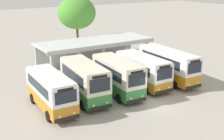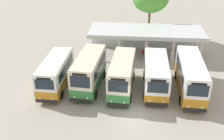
{
  "view_description": "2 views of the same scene",
  "coord_description": "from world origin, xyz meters",
  "px_view_note": "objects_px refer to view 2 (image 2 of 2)",
  "views": [
    {
      "loc": [
        -15.89,
        -18.53,
        10.74
      ],
      "look_at": [
        -0.4,
        6.37,
        1.59
      ],
      "focal_mm": 47.69,
      "sensor_mm": 36.0,
      "label": 1
    },
    {
      "loc": [
        -0.32,
        -18.8,
        14.28
      ],
      "look_at": [
        -2.38,
        4.86,
        1.75
      ],
      "focal_mm": 42.31,
      "sensor_mm": 36.0,
      "label": 2
    }
  ],
  "objects_px": {
    "city_bus_second_in_row": "(89,70)",
    "waiting_chair_end_by_column": "(144,52)",
    "city_bus_fourth_amber": "(156,74)",
    "waiting_chair_middle_seat": "(154,53)",
    "city_bus_nearest_orange": "(56,72)",
    "city_bus_fifth_blue": "(191,75)",
    "waiting_chair_second_from_end": "(149,52)",
    "city_bus_middle_cream": "(122,74)"
  },
  "relations": [
    {
      "from": "city_bus_nearest_orange",
      "to": "waiting_chair_middle_seat",
      "type": "bearing_deg",
      "value": 39.01
    },
    {
      "from": "city_bus_second_in_row",
      "to": "waiting_chair_second_from_end",
      "type": "xyz_separation_m",
      "value": [
        6.36,
        8.1,
        -1.37
      ]
    },
    {
      "from": "city_bus_fifth_blue",
      "to": "city_bus_fourth_amber",
      "type": "bearing_deg",
      "value": 178.49
    },
    {
      "from": "city_bus_fifth_blue",
      "to": "waiting_chair_middle_seat",
      "type": "bearing_deg",
      "value": 110.17
    },
    {
      "from": "city_bus_nearest_orange",
      "to": "city_bus_fifth_blue",
      "type": "xyz_separation_m",
      "value": [
        13.34,
        0.36,
        0.14
      ]
    },
    {
      "from": "city_bus_second_in_row",
      "to": "city_bus_fourth_amber",
      "type": "height_order",
      "value": "city_bus_second_in_row"
    },
    {
      "from": "city_bus_second_in_row",
      "to": "city_bus_fifth_blue",
      "type": "distance_m",
      "value": 10.01
    },
    {
      "from": "city_bus_middle_cream",
      "to": "city_bus_second_in_row",
      "type": "bearing_deg",
      "value": 173.14
    },
    {
      "from": "city_bus_second_in_row",
      "to": "waiting_chair_second_from_end",
      "type": "relative_size",
      "value": 8.06
    },
    {
      "from": "city_bus_nearest_orange",
      "to": "city_bus_middle_cream",
      "type": "xyz_separation_m",
      "value": [
        6.67,
        -0.01,
        0.13
      ]
    },
    {
      "from": "city_bus_fourth_amber",
      "to": "waiting_chair_middle_seat",
      "type": "relative_size",
      "value": 8.1
    },
    {
      "from": "city_bus_second_in_row",
      "to": "city_bus_middle_cream",
      "type": "height_order",
      "value": "city_bus_second_in_row"
    },
    {
      "from": "city_bus_fourth_amber",
      "to": "waiting_chair_end_by_column",
      "type": "xyz_separation_m",
      "value": [
        -1.0,
        8.03,
        -1.23
      ]
    },
    {
      "from": "city_bus_middle_cream",
      "to": "city_bus_fifth_blue",
      "type": "xyz_separation_m",
      "value": [
        6.67,
        0.38,
        0.01
      ]
    },
    {
      "from": "city_bus_middle_cream",
      "to": "city_bus_fifth_blue",
      "type": "distance_m",
      "value": 6.68
    },
    {
      "from": "waiting_chair_end_by_column",
      "to": "waiting_chair_second_from_end",
      "type": "relative_size",
      "value": 1.0
    },
    {
      "from": "city_bus_second_in_row",
      "to": "waiting_chair_end_by_column",
      "type": "bearing_deg",
      "value": 54.95
    },
    {
      "from": "city_bus_fifth_blue",
      "to": "waiting_chair_middle_seat",
      "type": "xyz_separation_m",
      "value": [
        -2.96,
        8.05,
        -1.33
      ]
    },
    {
      "from": "city_bus_nearest_orange",
      "to": "city_bus_second_in_row",
      "type": "distance_m",
      "value": 3.36
    },
    {
      "from": "city_bus_fifth_blue",
      "to": "waiting_chair_second_from_end",
      "type": "relative_size",
      "value": 9.27
    },
    {
      "from": "city_bus_fourth_amber",
      "to": "waiting_chair_end_by_column",
      "type": "relative_size",
      "value": 8.1
    },
    {
      "from": "city_bus_middle_cream",
      "to": "city_bus_fourth_amber",
      "type": "height_order",
      "value": "city_bus_middle_cream"
    },
    {
      "from": "city_bus_second_in_row",
      "to": "waiting_chair_middle_seat",
      "type": "distance_m",
      "value": 10.77
    },
    {
      "from": "city_bus_nearest_orange",
      "to": "city_bus_fifth_blue",
      "type": "distance_m",
      "value": 13.35
    },
    {
      "from": "city_bus_nearest_orange",
      "to": "waiting_chair_middle_seat",
      "type": "xyz_separation_m",
      "value": [
        10.38,
        8.41,
        -1.2
      ]
    },
    {
      "from": "city_bus_fifth_blue",
      "to": "waiting_chair_end_by_column",
      "type": "height_order",
      "value": "city_bus_fifth_blue"
    },
    {
      "from": "city_bus_second_in_row",
      "to": "waiting_chair_end_by_column",
      "type": "xyz_separation_m",
      "value": [
        5.68,
        8.09,
        -1.37
      ]
    },
    {
      "from": "waiting_chair_second_from_end",
      "to": "waiting_chair_middle_seat",
      "type": "height_order",
      "value": "same"
    },
    {
      "from": "city_bus_fifth_blue",
      "to": "waiting_chair_end_by_column",
      "type": "relative_size",
      "value": 9.27
    },
    {
      "from": "city_bus_nearest_orange",
      "to": "city_bus_second_in_row",
      "type": "height_order",
      "value": "city_bus_second_in_row"
    },
    {
      "from": "city_bus_fourth_amber",
      "to": "waiting_chair_middle_seat",
      "type": "distance_m",
      "value": 8.06
    },
    {
      "from": "city_bus_second_in_row",
      "to": "waiting_chair_second_from_end",
      "type": "height_order",
      "value": "city_bus_second_in_row"
    },
    {
      "from": "city_bus_fifth_blue",
      "to": "city_bus_nearest_orange",
      "type": "bearing_deg",
      "value": -178.44
    },
    {
      "from": "city_bus_fifth_blue",
      "to": "waiting_chair_second_from_end",
      "type": "xyz_separation_m",
      "value": [
        -3.64,
        8.12,
        -1.33
      ]
    },
    {
      "from": "city_bus_middle_cream",
      "to": "waiting_chair_middle_seat",
      "type": "xyz_separation_m",
      "value": [
        3.71,
        8.43,
        -1.33
      ]
    },
    {
      "from": "city_bus_fifth_blue",
      "to": "waiting_chair_second_from_end",
      "type": "distance_m",
      "value": 9.0
    },
    {
      "from": "city_bus_nearest_orange",
      "to": "city_bus_second_in_row",
      "type": "bearing_deg",
      "value": 6.64
    },
    {
      "from": "city_bus_fourth_amber",
      "to": "waiting_chair_end_by_column",
      "type": "height_order",
      "value": "city_bus_fourth_amber"
    },
    {
      "from": "waiting_chair_second_from_end",
      "to": "waiting_chair_middle_seat",
      "type": "bearing_deg",
      "value": -6.11
    },
    {
      "from": "city_bus_middle_cream",
      "to": "city_bus_fourth_amber",
      "type": "distance_m",
      "value": 3.37
    },
    {
      "from": "city_bus_fourth_amber",
      "to": "city_bus_fifth_blue",
      "type": "xyz_separation_m",
      "value": [
        3.34,
        -0.09,
        0.1
      ]
    },
    {
      "from": "city_bus_fourth_amber",
      "to": "waiting_chair_second_from_end",
      "type": "xyz_separation_m",
      "value": [
        -0.31,
        8.03,
        -1.23
      ]
    }
  ]
}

